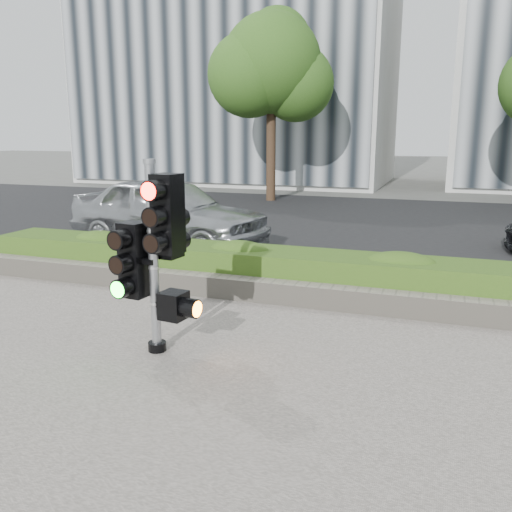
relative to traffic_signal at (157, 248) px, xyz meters
name	(u,v)px	position (x,y,z in m)	size (l,w,h in m)	color
ground	(256,351)	(1.09, 0.42, -1.31)	(120.00, 120.00, 0.00)	#51514C
sidewalk	(153,464)	(1.09, -2.08, -1.30)	(16.00, 11.00, 0.03)	#9E9389
road	(369,224)	(1.09, 10.42, -1.30)	(60.00, 13.00, 0.02)	black
curb	(315,282)	(1.09, 3.57, -1.25)	(60.00, 0.25, 0.12)	gray
stone_wall	(296,294)	(1.09, 2.32, -1.11)	(12.00, 0.32, 0.34)	gray
hedge	(307,273)	(1.09, 2.97, -0.94)	(12.00, 1.00, 0.68)	olive
building_left	(241,40)	(-7.91, 23.42, 6.19)	(16.00, 9.00, 15.00)	#B7B7B2
tree_left	(271,67)	(-3.43, 14.98, 3.73)	(4.61, 4.03, 7.34)	black
traffic_signal	(157,248)	(0.00, 0.00, 0.00)	(0.83, 0.63, 2.32)	black
car_silver	(168,212)	(-2.89, 5.57, -0.47)	(1.94, 4.82, 1.64)	#A1A4A8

